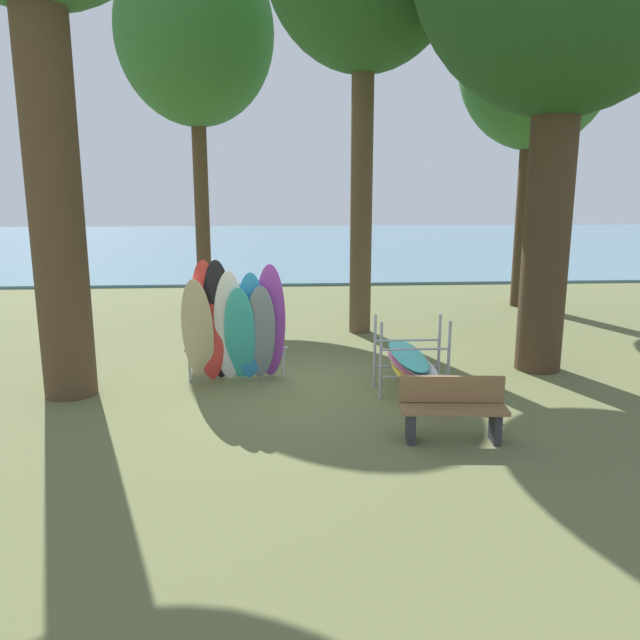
# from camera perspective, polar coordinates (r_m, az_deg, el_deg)

# --- Properties ---
(ground_plane) EXTENTS (80.00, 80.00, 0.00)m
(ground_plane) POSITION_cam_1_polar(r_m,az_deg,el_deg) (10.39, -2.43, -6.45)
(ground_plane) COLOR #60663D
(lake_water) EXTENTS (80.00, 36.00, 0.10)m
(lake_water) POSITION_cam_1_polar(r_m,az_deg,el_deg) (39.39, -3.64, 7.19)
(lake_water) COLOR slate
(lake_water) RESTS_ON ground
(tree_far_left_back) EXTENTS (4.16, 4.16, 9.14)m
(tree_far_left_back) POSITION_cam_1_polar(r_m,az_deg,el_deg) (18.80, 19.44, 21.66)
(tree_far_left_back) COLOR #42301E
(tree_far_left_back) RESTS_ON ground
(tree_far_right_back) EXTENTS (4.27, 4.27, 9.91)m
(tree_far_right_back) POSITION_cam_1_polar(r_m,az_deg,el_deg) (18.60, -11.51, 24.53)
(tree_far_right_back) COLOR #4C3823
(tree_far_right_back) RESTS_ON ground
(leaning_board_pile) EXTENTS (1.80, 1.12, 2.23)m
(leaning_board_pile) POSITION_cam_1_polar(r_m,az_deg,el_deg) (10.44, -8.00, -0.73)
(leaning_board_pile) COLOR #C6B289
(leaning_board_pile) RESTS_ON ground
(board_storage_rack) EXTENTS (1.15, 2.13, 1.25)m
(board_storage_rack) POSITION_cam_1_polar(r_m,az_deg,el_deg) (10.25, 8.33, -3.78)
(board_storage_rack) COLOR #9EA0A5
(board_storage_rack) RESTS_ON ground
(park_bench) EXTENTS (1.43, 0.53, 0.85)m
(park_bench) POSITION_cam_1_polar(r_m,az_deg,el_deg) (8.42, 12.21, -7.94)
(park_bench) COLOR #2D2D33
(park_bench) RESTS_ON ground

